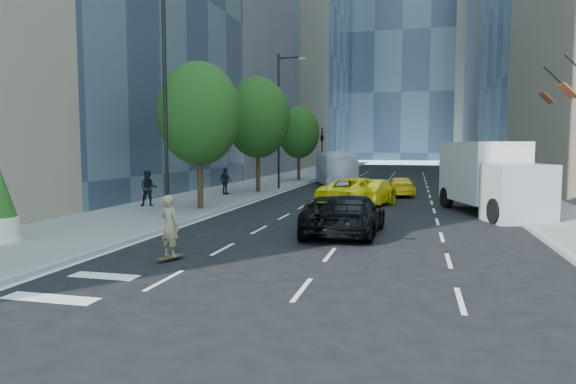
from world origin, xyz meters
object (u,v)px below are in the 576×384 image
(city_bus, at_px, (335,168))
(planter_shrub, at_px, (1,206))
(box_truck, at_px, (491,178))
(skateboarder, at_px, (170,230))
(black_sedan_lincoln, at_px, (333,215))
(black_sedan_mercedes, at_px, (351,215))

(city_bus, xyz_separation_m, planter_shrub, (-6.51, -29.83, -0.09))
(box_truck, bearing_deg, skateboarder, -144.97)
(black_sedan_lincoln, height_order, black_sedan_mercedes, black_sedan_mercedes)
(black_sedan_lincoln, relative_size, planter_shrub, 2.05)
(black_sedan_lincoln, distance_m, box_truck, 10.09)
(black_sedan_mercedes, distance_m, city_bus, 25.09)
(box_truck, relative_size, planter_shrub, 3.06)
(skateboarder, bearing_deg, black_sedan_mercedes, -109.74)
(box_truck, bearing_deg, black_sedan_mercedes, -144.44)
(black_sedan_mercedes, bearing_deg, black_sedan_lincoln, -2.09)
(box_truck, bearing_deg, black_sedan_lincoln, -147.80)
(box_truck, bearing_deg, city_bus, 104.48)
(black_sedan_lincoln, height_order, city_bus, city_bus)
(black_sedan_lincoln, distance_m, black_sedan_mercedes, 0.70)
(planter_shrub, bearing_deg, city_bus, 77.69)
(black_sedan_lincoln, bearing_deg, box_truck, -139.90)
(skateboarder, xyz_separation_m, planter_shrub, (-6.33, 0.51, 0.47))
(planter_shrub, bearing_deg, black_sedan_lincoln, 26.96)
(city_bus, distance_m, box_truck, 19.95)
(black_sedan_lincoln, relative_size, city_bus, 0.50)
(city_bus, relative_size, planter_shrub, 4.08)
(black_sedan_lincoln, distance_m, city_bus, 24.92)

